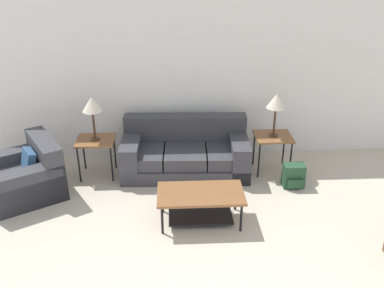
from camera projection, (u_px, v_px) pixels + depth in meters
name	position (u px, v px, depth m)	size (l,w,h in m)	color
wall_back	(187.00, 80.00, 6.91)	(8.62, 0.06, 2.60)	white
couch	(185.00, 153.00, 6.77)	(2.00, 1.05, 0.82)	#38383D
armchair	(25.00, 176.00, 6.12)	(1.37, 1.37, 0.80)	#38383D
coffee_table	(201.00, 200.00, 5.48)	(1.11, 0.60, 0.44)	brown
side_table_left	(96.00, 143.00, 6.52)	(0.57, 0.51, 0.61)	brown
side_table_right	(273.00, 139.00, 6.65)	(0.57, 0.51, 0.61)	brown
table_lamp_left	(92.00, 105.00, 6.26)	(0.29, 0.29, 0.68)	#472D1E
table_lamp_right	(276.00, 102.00, 6.39)	(0.29, 0.29, 0.68)	#472D1E
backpack	(294.00, 176.00, 6.35)	(0.31, 0.28, 0.36)	#23472D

